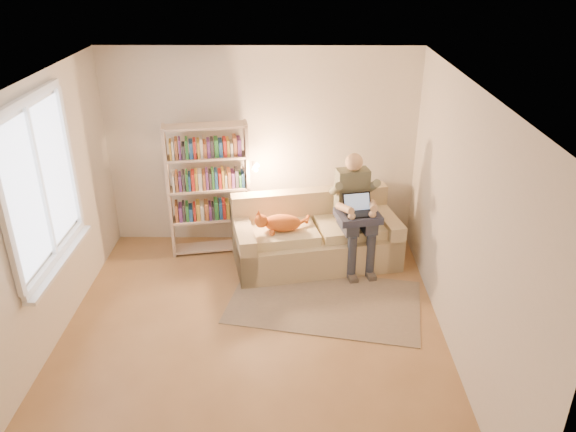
{
  "coord_description": "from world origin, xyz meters",
  "views": [
    {
      "loc": [
        0.41,
        -4.67,
        3.67
      ],
      "look_at": [
        0.36,
        1.0,
        0.94
      ],
      "focal_mm": 35.0,
      "sensor_mm": 36.0,
      "label": 1
    }
  ],
  "objects_px": {
    "sofa": "(315,239)",
    "laptop": "(357,208)",
    "person": "(355,205)",
    "bookshelf": "(209,183)",
    "cat": "(279,223)"
  },
  "relations": [
    {
      "from": "person",
      "to": "laptop",
      "type": "distance_m",
      "value": 0.13
    },
    {
      "from": "person",
      "to": "bookshelf",
      "type": "height_order",
      "value": "bookshelf"
    },
    {
      "from": "person",
      "to": "laptop",
      "type": "bearing_deg",
      "value": -93.93
    },
    {
      "from": "laptop",
      "to": "person",
      "type": "bearing_deg",
      "value": 86.07
    },
    {
      "from": "person",
      "to": "bookshelf",
      "type": "relative_size",
      "value": 0.83
    },
    {
      "from": "person",
      "to": "laptop",
      "type": "xyz_separation_m",
      "value": [
        0.02,
        -0.12,
        0.02
      ]
    },
    {
      "from": "cat",
      "to": "laptop",
      "type": "distance_m",
      "value": 0.96
    },
    {
      "from": "sofa",
      "to": "cat",
      "type": "height_order",
      "value": "sofa"
    },
    {
      "from": "person",
      "to": "laptop",
      "type": "relative_size",
      "value": 3.64
    },
    {
      "from": "cat",
      "to": "bookshelf",
      "type": "height_order",
      "value": "bookshelf"
    },
    {
      "from": "sofa",
      "to": "cat",
      "type": "relative_size",
      "value": 3.25
    },
    {
      "from": "bookshelf",
      "to": "laptop",
      "type": "bearing_deg",
      "value": -24.26
    },
    {
      "from": "sofa",
      "to": "laptop",
      "type": "bearing_deg",
      "value": -32.18
    },
    {
      "from": "person",
      "to": "cat",
      "type": "xyz_separation_m",
      "value": [
        -0.93,
        -0.17,
        -0.16
      ]
    },
    {
      "from": "cat",
      "to": "person",
      "type": "bearing_deg",
      "value": -1.46
    }
  ]
}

